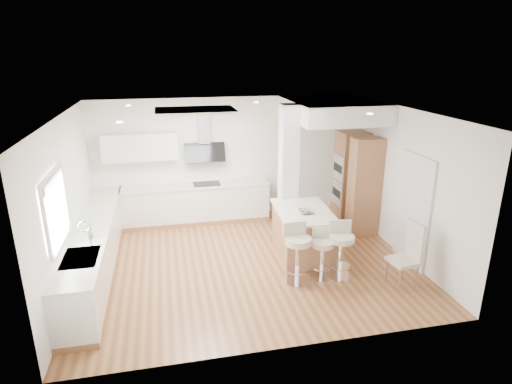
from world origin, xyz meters
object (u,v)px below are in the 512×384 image
object	(u,v)px
peninsula	(303,232)
bar_stool_b	(322,251)
dining_chair	(409,252)
bar_stool_a	(297,250)
bar_stool_c	(341,247)

from	to	relation	value
peninsula	bar_stool_b	distance (m)	0.91
peninsula	dining_chair	xyz separation A→B (m)	(1.38, -1.44, 0.13)
bar_stool_b	peninsula	bearing A→B (deg)	105.63
peninsula	bar_stool_a	xyz separation A→B (m)	(-0.42, -0.96, 0.13)
bar_stool_c	dining_chair	distance (m)	1.11
peninsula	dining_chair	world-z (taller)	dining_chair
peninsula	dining_chair	distance (m)	2.00
bar_stool_a	bar_stool_c	bearing A→B (deg)	-5.98
dining_chair	bar_stool_c	bearing A→B (deg)	147.01
bar_stool_b	bar_stool_c	xyz separation A→B (m)	(0.31, -0.06, 0.07)
bar_stool_a	dining_chair	bearing A→B (deg)	-20.54
dining_chair	peninsula	bearing A→B (deg)	125.77
bar_stool_a	bar_stool_b	bearing A→B (deg)	0.81
bar_stool_c	dining_chair	size ratio (longest dim) A/B	0.91
bar_stool_a	dining_chair	size ratio (longest dim) A/B	0.94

